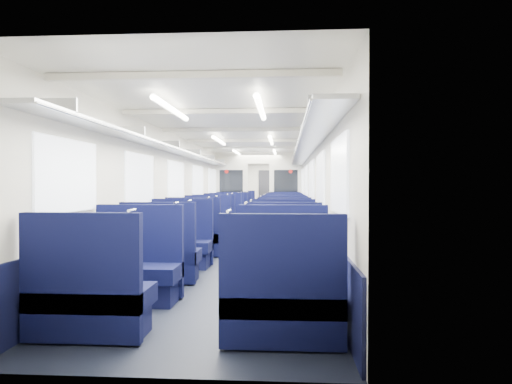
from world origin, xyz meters
The scene contains 37 objects.
floor centered at (0.00, 0.00, 0.00)m, with size 2.80×18.00×0.01m, color black.
ceiling centered at (0.00, 0.00, 2.35)m, with size 2.80×18.00×0.01m, color white.
wall_left centered at (-1.40, 0.00, 1.18)m, with size 0.02×18.00×2.35m, color beige.
dado_left centered at (-1.39, 0.00, 0.35)m, with size 0.03×17.90×0.70m, color black.
wall_right centered at (1.40, 0.00, 1.18)m, with size 0.02×18.00×2.35m, color beige.
dado_right centered at (1.39, 0.00, 0.35)m, with size 0.03×17.90×0.70m, color black.
wall_far centered at (0.00, 9.00, 1.18)m, with size 2.80×0.02×2.35m, color beige.
luggage_rack_left centered at (-1.21, 0.00, 1.97)m, with size 0.36×17.40×0.18m.
luggage_rack_right centered at (1.21, 0.00, 1.97)m, with size 0.36×17.40×0.18m.
windows centered at (0.00, -0.46, 1.42)m, with size 2.78×15.60×0.75m.
ceiling_fittings centered at (0.00, -0.26, 2.29)m, with size 2.70×16.06×0.11m.
end_door centered at (0.00, 8.94, 1.00)m, with size 0.75×0.06×2.00m, color black.
bulkhead centered at (0.00, 2.41, 1.23)m, with size 2.80×0.10×2.35m.
seat_0 centered at (-0.83, -8.27, 0.35)m, with size 1.01×0.56×1.13m.
seat_1 centered at (0.83, -8.31, 0.35)m, with size 1.01×0.56×1.13m.
seat_2 centered at (-0.83, -7.03, 0.35)m, with size 1.01×0.56×1.13m.
seat_3 centered at (0.83, -7.01, 0.35)m, with size 1.01×0.56×1.13m.
seat_4 centered at (-0.83, -6.02, 0.35)m, with size 1.01×0.56×1.13m.
seat_5 centered at (0.83, -5.94, 0.35)m, with size 1.01×0.56×1.13m.
seat_6 centered at (-0.83, -4.87, 0.35)m, with size 1.01×0.56×1.13m.
seat_7 centered at (0.83, -4.86, 0.35)m, with size 1.01×0.56×1.13m.
seat_8 centered at (-0.83, -3.75, 0.35)m, with size 1.01×0.56×1.13m.
seat_9 centered at (0.83, -3.57, 0.35)m, with size 1.01×0.56×1.13m.
seat_10 centered at (-0.83, -2.43, 0.35)m, with size 1.01×0.56×1.13m.
seat_11 centered at (0.83, -2.56, 0.35)m, with size 1.01×0.56×1.13m.
seat_12 centered at (-0.83, -1.34, 0.35)m, with size 1.01×0.56×1.13m.
seat_13 centered at (0.83, -1.34, 0.35)m, with size 1.01×0.56×1.13m.
seat_14 centered at (-0.83, -0.11, 0.35)m, with size 1.01×0.56×1.13m.
seat_15 centered at (0.83, -0.24, 0.35)m, with size 1.01×0.56×1.13m.
seat_16 centered at (-0.83, 0.96, 0.35)m, with size 1.01×0.56×1.13m.
seat_17 centered at (0.83, 0.99, 0.35)m, with size 1.01×0.56×1.13m.
seat_18 centered at (-0.83, 2.01, 0.35)m, with size 1.01×0.56×1.13m.
seat_19 centered at (0.83, 2.06, 0.35)m, with size 1.01×0.56×1.13m.
seat_20 centered at (-0.83, 4.07, 0.35)m, with size 1.01×0.56×1.13m.
seat_21 centered at (0.83, 4.03, 0.35)m, with size 1.01×0.56×1.13m.
seat_22 centered at (-0.83, 5.35, 0.35)m, with size 1.01×0.56×1.13m.
seat_23 centered at (0.83, 5.27, 0.35)m, with size 1.01×0.56×1.13m.
Camera 1 is at (0.85, -12.01, 1.33)m, focal length 31.64 mm.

